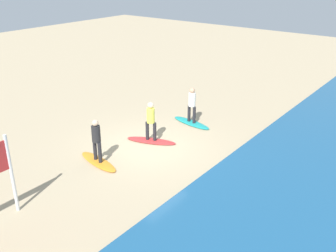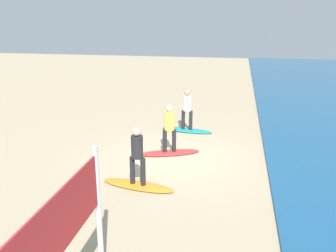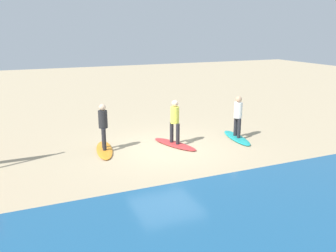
{
  "view_description": "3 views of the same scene",
  "coord_description": "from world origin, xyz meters",
  "px_view_note": "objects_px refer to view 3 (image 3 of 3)",
  "views": [
    {
      "loc": [
        10.5,
        9.14,
        6.89
      ],
      "look_at": [
        0.06,
        1.06,
        1.22
      ],
      "focal_mm": 40.99,
      "sensor_mm": 36.0,
      "label": 1
    },
    {
      "loc": [
        10.87,
        1.94,
        4.56
      ],
      "look_at": [
        -0.45,
        -0.26,
        1.0
      ],
      "focal_mm": 38.56,
      "sensor_mm": 36.0,
      "label": 2
    },
    {
      "loc": [
        4.79,
        11.46,
        4.26
      ],
      "look_at": [
        -0.27,
        -0.46,
        0.71
      ],
      "focal_mm": 38.13,
      "sensor_mm": 36.0,
      "label": 3
    }
  ],
  "objects_px": {
    "surfboard_orange": "(104,150)",
    "surfboard_teal": "(237,138)",
    "surfer_teal": "(238,114)",
    "surfer_red": "(175,119)",
    "surfer_orange": "(103,123)",
    "surfboard_red": "(175,144)"
  },
  "relations": [
    {
      "from": "surfboard_orange",
      "to": "surfboard_teal",
      "type": "bearing_deg",
      "value": 92.98
    },
    {
      "from": "surfboard_red",
      "to": "surfer_red",
      "type": "distance_m",
      "value": 0.99
    },
    {
      "from": "surfboard_orange",
      "to": "surfer_orange",
      "type": "xyz_separation_m",
      "value": [
        0.0,
        0.0,
        0.99
      ]
    },
    {
      "from": "surfer_red",
      "to": "surfer_orange",
      "type": "relative_size",
      "value": 1.0
    },
    {
      "from": "surfer_teal",
      "to": "surfer_red",
      "type": "height_order",
      "value": "same"
    },
    {
      "from": "surfer_teal",
      "to": "surfboard_red",
      "type": "height_order",
      "value": "surfer_teal"
    },
    {
      "from": "surfer_teal",
      "to": "surfboard_orange",
      "type": "height_order",
      "value": "surfer_teal"
    },
    {
      "from": "surfboard_teal",
      "to": "surfer_teal",
      "type": "height_order",
      "value": "surfer_teal"
    },
    {
      "from": "surfer_teal",
      "to": "surfboard_orange",
      "type": "relative_size",
      "value": 0.78
    },
    {
      "from": "surfboard_orange",
      "to": "surfer_red",
      "type": "bearing_deg",
      "value": 91.18
    },
    {
      "from": "surfer_red",
      "to": "surfboard_orange",
      "type": "xyz_separation_m",
      "value": [
        2.59,
        -0.39,
        -0.99
      ]
    },
    {
      "from": "surfboard_red",
      "to": "surfer_red",
      "type": "xyz_separation_m",
      "value": [
        0.0,
        -0.0,
        0.99
      ]
    },
    {
      "from": "surfboard_teal",
      "to": "surfer_red",
      "type": "relative_size",
      "value": 1.28
    },
    {
      "from": "surfboard_red",
      "to": "surfer_red",
      "type": "bearing_deg",
      "value": -156.44
    },
    {
      "from": "surfboard_orange",
      "to": "surfer_orange",
      "type": "height_order",
      "value": "surfer_orange"
    },
    {
      "from": "surfer_teal",
      "to": "surfer_orange",
      "type": "xyz_separation_m",
      "value": [
        5.21,
        -0.62,
        0.0
      ]
    },
    {
      "from": "surfer_teal",
      "to": "surfer_orange",
      "type": "distance_m",
      "value": 5.25
    },
    {
      "from": "surfer_orange",
      "to": "surfer_teal",
      "type": "bearing_deg",
      "value": 173.26
    },
    {
      "from": "surfer_orange",
      "to": "surfer_red",
      "type": "bearing_deg",
      "value": 171.45
    },
    {
      "from": "surfer_red",
      "to": "surfboard_orange",
      "type": "bearing_deg",
      "value": -8.55
    },
    {
      "from": "surfer_red",
      "to": "surfer_teal",
      "type": "bearing_deg",
      "value": 175.06
    },
    {
      "from": "surfer_red",
      "to": "surfer_orange",
      "type": "bearing_deg",
      "value": -8.55
    }
  ]
}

